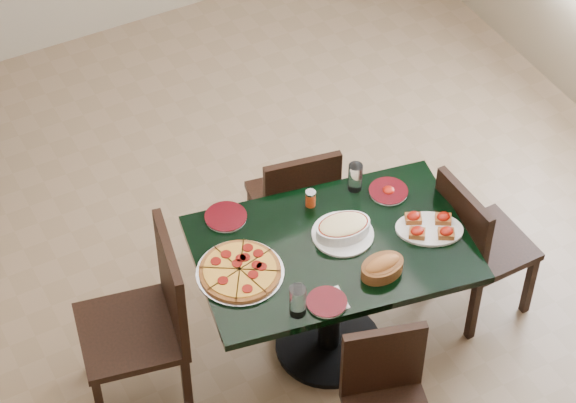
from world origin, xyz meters
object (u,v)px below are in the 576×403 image
chair_near (386,398)px  lasagna_casserole (343,228)px  chair_left (149,316)px  main_table (332,272)px  bruschetta_platter (430,227)px  pepperoni_pizza (240,271)px  bread_basket (382,267)px  chair_right (475,242)px  chair_far (296,202)px

chair_near → lasagna_casserole: bearing=92.5°
chair_left → lasagna_casserole: (0.94, -0.12, 0.23)m
main_table → lasagna_casserole: 0.24m
main_table → bruschetta_platter: bruschetta_platter is taller
pepperoni_pizza → bread_basket: bearing=-27.3°
chair_right → chair_left: size_ratio=0.88×
lasagna_casserole → bruschetta_platter: 0.41m
lasagna_casserole → pepperoni_pizza: bearing=-173.8°
chair_far → chair_near: bearing=90.4°
lasagna_casserole → chair_far: bearing=92.6°
pepperoni_pizza → bread_basket: size_ratio=1.82×
bread_basket → chair_near: bearing=-120.9°
chair_near → chair_far: bearing=96.3°
lasagna_casserole → chair_near: bearing=-96.4°
chair_right → bread_basket: bearing=101.4°
chair_left → pepperoni_pizza: (0.41, -0.11, 0.20)m
bread_basket → bruschetta_platter: size_ratio=0.57×
bruschetta_platter → chair_near: bearing=-103.9°
main_table → pepperoni_pizza: size_ratio=3.46×
bruschetta_platter → main_table: bearing=-164.2°
chair_near → chair_right: (0.85, 0.56, 0.05)m
chair_left → pepperoni_pizza: bearing=86.0°
chair_far → chair_left: chair_left is taller
pepperoni_pizza → bruschetta_platter: bearing=-10.7°
main_table → bread_basket: bearing=-55.2°
main_table → chair_near: (-0.09, -0.66, -0.13)m
chair_left → bruschetta_platter: bearing=89.0°
main_table → bread_basket: (0.11, -0.25, 0.22)m
main_table → chair_far: (0.12, 0.58, -0.10)m
chair_left → chair_right: bearing=92.0°
chair_near → chair_left: size_ratio=0.80×
chair_far → pepperoni_pizza: (-0.57, -0.53, 0.29)m
chair_near → chair_left: bearing=149.3°
lasagna_casserole → bread_basket: (0.04, -0.29, -0.01)m
pepperoni_pizza → bruschetta_platter: 0.92m
chair_far → chair_left: (-0.99, -0.42, 0.09)m
chair_far → bruschetta_platter: (0.33, -0.70, 0.30)m
chair_right → lasagna_casserole: 0.76m
main_table → lasagna_casserole: size_ratio=4.75×
main_table → chair_left: (-0.87, 0.16, -0.00)m
chair_right → chair_left: bearing=79.6°
chair_left → lasagna_casserole: chair_left is taller
chair_near → bruschetta_platter: 0.83m
main_table → chair_right: bearing=2.2°
chair_near → bread_basket: (0.21, 0.42, 0.35)m
pepperoni_pizza → bread_basket: bread_basket is taller
chair_near → bruschetta_platter: bruschetta_platter is taller
lasagna_casserole → bread_basket: size_ratio=1.32×
chair_far → bread_basket: (-0.00, -0.82, 0.32)m
main_table → chair_left: size_ratio=1.38×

